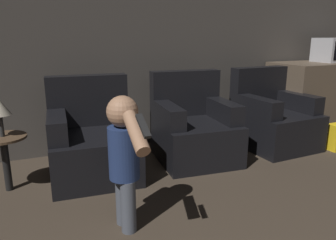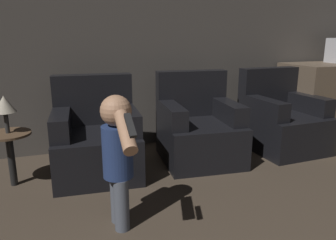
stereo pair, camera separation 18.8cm
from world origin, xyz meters
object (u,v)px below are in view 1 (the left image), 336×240
Objects in this scene: armchair_right at (273,119)px; microwave at (335,50)px; person_toddler at (124,153)px; armchair_left at (93,142)px; armchair_middle at (194,129)px.

microwave is (1.19, 0.27, 0.77)m from armchair_right.
armchair_right is at bearing -67.50° from person_toddler.
armchair_left is 1.02m from person_toddler.
armchair_middle is at bearing 4.39° from armchair_left.
armchair_left is 2.10m from armchair_right.
armchair_right is (2.10, 0.00, 0.00)m from armchair_left.
person_toddler is 3.54m from microwave.
armchair_left is at bearing -1.43° from person_toddler.
armchair_left is at bearing 177.58° from armchair_right.
armchair_middle and armchair_right have the same top height.
armchair_left is 3.39m from microwave.
person_toddler reaches higher than armchair_middle.
armchair_middle is at bearing -173.13° from microwave.
microwave is at bearing 10.35° from armchair_right.
armchair_right is at bearing 4.39° from armchair_left.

